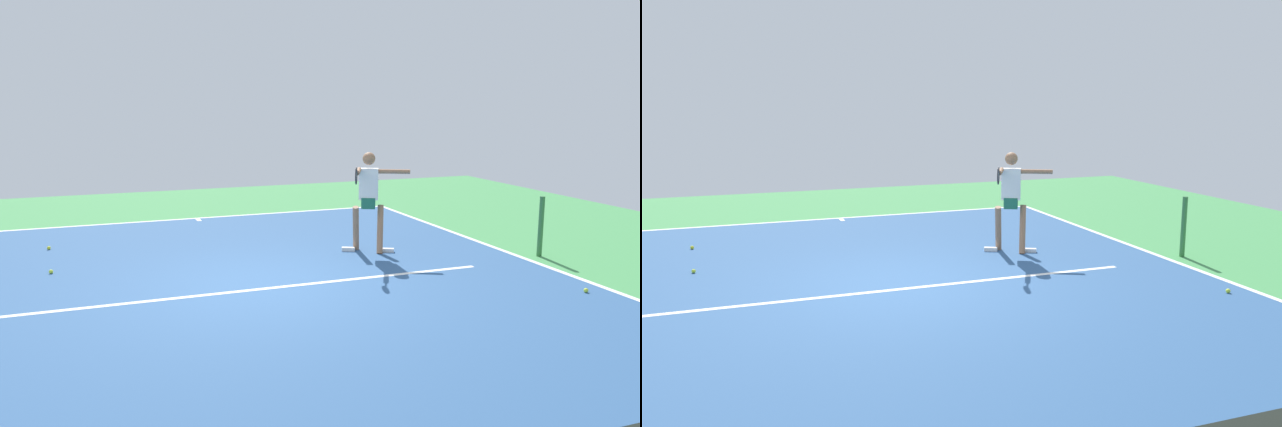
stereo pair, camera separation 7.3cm
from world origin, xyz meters
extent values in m
plane|color=#428E4C|center=(0.00, 0.00, 0.00)|extent=(20.65, 20.65, 0.00)
cube|color=#2D5484|center=(0.00, 0.00, 0.00)|extent=(9.54, 11.42, 0.00)
cube|color=white|center=(0.00, -5.66, 0.00)|extent=(9.54, 0.10, 0.01)
cube|color=white|center=(-4.72, 0.00, 0.00)|extent=(0.10, 11.42, 0.01)
cube|color=white|center=(0.00, 0.19, 0.00)|extent=(7.15, 0.10, 0.01)
cube|color=white|center=(0.00, -5.46, 0.00)|extent=(0.10, 0.30, 0.01)
cylinder|color=#38753D|center=(-5.07, 0.00, 0.54)|extent=(0.09, 0.09, 1.07)
cylinder|color=#9E7051|center=(-2.56, -1.27, 0.42)|extent=(0.27, 0.38, 0.87)
cube|color=white|center=(-2.68, -1.21, 0.04)|extent=(0.26, 0.20, 0.07)
cylinder|color=#9E7051|center=(-2.17, -1.46, 0.42)|extent=(0.27, 0.38, 0.87)
cube|color=white|center=(-2.05, -1.53, 0.04)|extent=(0.26, 0.20, 0.07)
cube|color=#1E664C|center=(-2.36, -1.37, 0.90)|extent=(0.31, 0.29, 0.20)
cube|color=white|center=(-2.36, -1.37, 1.24)|extent=(0.38, 0.31, 0.56)
sphere|color=#9E7051|center=(-2.36, -1.37, 1.70)|extent=(0.23, 0.23, 0.23)
cylinder|color=#9E7051|center=(-2.77, -1.16, 1.47)|extent=(0.54, 0.33, 0.08)
cylinder|color=#9E7051|center=(-2.09, -1.19, 1.50)|extent=(0.33, 0.54, 0.08)
cylinder|color=black|center=(-1.91, -0.84, 1.50)|extent=(0.13, 0.21, 0.03)
torus|color=black|center=(-1.80, -0.63, 1.50)|extent=(0.15, 0.27, 0.29)
cylinder|color=silver|center=(-1.80, -0.63, 1.50)|extent=(0.12, 0.22, 0.25)
sphere|color=yellow|center=(3.09, -3.55, 0.03)|extent=(0.07, 0.07, 0.07)
sphere|color=#C6E53D|center=(-4.29, 1.99, 0.03)|extent=(0.07, 0.07, 0.07)
sphere|color=#C6E53D|center=(2.99, -1.79, 0.03)|extent=(0.07, 0.07, 0.07)
camera|label=1|loc=(2.43, 9.00, 2.81)|focal=36.12mm
camera|label=2|loc=(2.36, 9.03, 2.81)|focal=36.12mm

